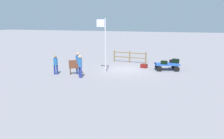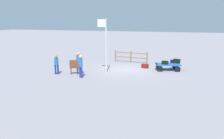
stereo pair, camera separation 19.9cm
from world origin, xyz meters
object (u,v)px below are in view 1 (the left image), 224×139
at_px(flagpole, 104,41).
at_px(worker_supervisor, 56,63).
at_px(suitcase_dark, 164,62).
at_px(suitcase_tan, 172,61).
at_px(worker_trailing, 78,61).
at_px(luggage_cart, 167,65).
at_px(suitcase_grey, 144,66).
at_px(worker_lead, 80,65).
at_px(signboard, 75,65).
at_px(suitcase_olive, 176,61).

bearing_deg(flagpole, worker_supervisor, 26.65).
relative_size(suitcase_dark, flagpole, 0.13).
xyz_separation_m(suitcase_tan, suitcase_dark, (0.67, 0.90, 0.02)).
relative_size(worker_trailing, flagpole, 0.40).
bearing_deg(worker_trailing, suitcase_dark, -153.63).
xyz_separation_m(luggage_cart, suitcase_grey, (2.08, -0.40, -0.26)).
bearing_deg(worker_trailing, worker_supervisor, 19.19).
xyz_separation_m(luggage_cart, worker_lead, (6.25, 4.71, 0.59)).
bearing_deg(suitcase_dark, luggage_cart, -130.36).
relative_size(worker_lead, worker_supervisor, 1.13).
relative_size(suitcase_tan, signboard, 0.45).
bearing_deg(signboard, luggage_cart, -151.90).
distance_m(suitcase_olive, suitcase_tan, 0.31).
distance_m(worker_trailing, flagpole, 2.77).
distance_m(suitcase_tan, worker_lead, 8.58).
relative_size(suitcase_olive, signboard, 0.54).
distance_m(suitcase_tan, worker_trailing, 8.51).
bearing_deg(suitcase_dark, worker_trailing, 26.37).
bearing_deg(signboard, flagpole, -145.45).
xyz_separation_m(suitcase_olive, suitcase_grey, (2.81, 0.15, -0.58)).
distance_m(luggage_cart, suitcase_dark, 0.44).
bearing_deg(suitcase_dark, suitcase_tan, -126.42).
height_order(luggage_cart, worker_supervisor, worker_supervisor).
bearing_deg(luggage_cart, worker_supervisor, 25.82).
bearing_deg(suitcase_dark, signboard, 27.17).
bearing_deg(suitcase_tan, suitcase_olive, 162.70).
xyz_separation_m(worker_lead, flagpole, (-1.21, -2.34, 1.65)).
height_order(suitcase_grey, worker_trailing, worker_trailing).
bearing_deg(signboard, suitcase_olive, -150.98).
bearing_deg(suitcase_tan, worker_lead, 38.67).
height_order(worker_supervisor, signboard, worker_supervisor).
xyz_separation_m(suitcase_tan, worker_trailing, (7.38, 4.23, 0.35)).
xyz_separation_m(suitcase_grey, worker_lead, (4.17, 5.11, 0.85)).
relative_size(suitcase_grey, worker_trailing, 0.37).
xyz_separation_m(suitcase_tan, suitcase_grey, (2.52, 0.24, -0.53)).
distance_m(worker_lead, worker_trailing, 1.32).
bearing_deg(suitcase_olive, signboard, 29.02).
height_order(suitcase_dark, suitcase_grey, suitcase_dark).
relative_size(suitcase_tan, worker_trailing, 0.30).
distance_m(worker_lead, worker_supervisor, 2.45).
xyz_separation_m(luggage_cart, worker_trailing, (6.93, 3.59, 0.61)).
distance_m(luggage_cart, signboard, 8.03).
height_order(worker_lead, worker_trailing, worker_trailing).
bearing_deg(worker_supervisor, luggage_cart, -154.18).
relative_size(suitcase_grey, signboard, 0.56).
xyz_separation_m(suitcase_olive, signboard, (7.81, 4.33, 0.00)).
bearing_deg(suitcase_grey, worker_lead, 50.80).
distance_m(suitcase_grey, worker_supervisor, 8.04).
bearing_deg(signboard, worker_lead, 131.74).
bearing_deg(worker_trailing, signboard, 52.52).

